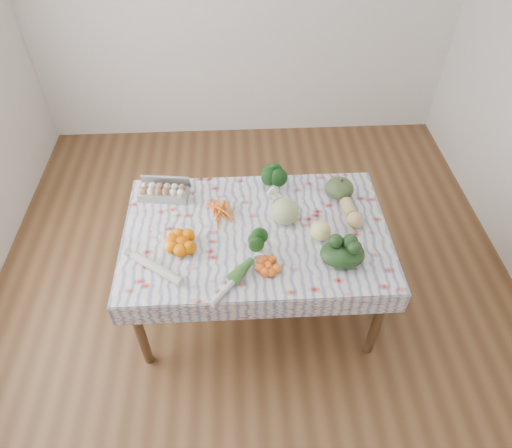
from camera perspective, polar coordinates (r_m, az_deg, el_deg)
The scene contains 16 objects.
ground at distance 3.45m, azimuth -0.00°, elevation -9.57°, with size 4.50×4.50×0.00m, color brown.
dining_table at distance 2.92m, azimuth -0.00°, elevation -1.95°, with size 1.60×1.00×0.75m.
tablecloth at distance 2.86m, azimuth -0.00°, elevation -0.90°, with size 1.66×1.06×0.01m, color silver.
egg_carton at distance 3.10m, azimuth -11.51°, elevation 3.82°, with size 0.33×0.13×0.09m, color #989893.
carrot_bunch at distance 2.94m, azimuth -4.39°, elevation 1.24°, with size 0.21×0.20×0.04m, color orange.
kale_bunch at distance 3.08m, azimuth 1.84°, elevation 5.30°, with size 0.18×0.16×0.16m, color #133C14.
kabocha_squash at distance 3.10m, azimuth 10.40°, elevation 4.45°, with size 0.19×0.19×0.12m, color #445930.
cabbage at distance 2.86m, azimuth 3.68°, elevation 1.57°, with size 0.17×0.17×0.17m, color #A8B976.
butternut_squash at distance 2.95m, azimuth 11.90°, elevation 1.42°, with size 0.11×0.23×0.11m, color #D7B372.
orange_cluster at distance 2.77m, azimuth -9.21°, elevation -2.24°, with size 0.26×0.26×0.09m, color #FF7200.
broccoli at distance 2.68m, azimuth 0.28°, elevation -3.13°, with size 0.14×0.14×0.11m, color #1E521A.
mandarin_cluster at distance 2.64m, azimuth 1.57°, elevation -5.16°, with size 0.18×0.18×0.06m, color orange.
grapefruit at distance 2.79m, azimuth 8.06°, elevation -0.84°, with size 0.13×0.13×0.13m, color #F1EC82.
spinach_bag at distance 2.70m, azimuth 10.76°, elevation -3.67°, with size 0.26×0.21×0.12m, color black.
daikon at distance 2.68m, azimuth -12.30°, elevation -5.40°, with size 0.05×0.05×0.38m, color beige.
leek at distance 2.57m, azimuth -3.06°, elevation -7.39°, with size 0.04×0.04×0.36m, color beige.
Camera 1 is at (-0.10, -1.96, 2.83)m, focal length 32.00 mm.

